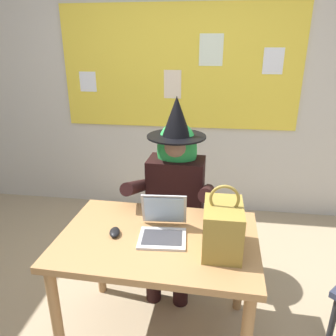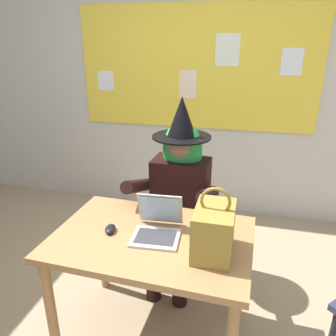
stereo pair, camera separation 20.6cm
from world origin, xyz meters
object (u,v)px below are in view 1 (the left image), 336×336
object	(u,v)px
desk_main	(158,252)
person_costumed	(175,185)
computer_mouse	(115,232)
laptop	(163,227)
chair_at_desk	(177,211)
handbag	(223,227)

from	to	relation	value
desk_main	person_costumed	size ratio (longest dim) A/B	0.80
desk_main	computer_mouse	bearing A→B (deg)	-176.04
desk_main	laptop	xyz separation A→B (m)	(0.03, 0.03, 0.15)
laptop	computer_mouse	xyz separation A→B (m)	(-0.28, -0.04, -0.03)
chair_at_desk	laptop	distance (m)	0.77
person_costumed	handbag	xyz separation A→B (m)	(0.34, -0.69, 0.08)
laptop	computer_mouse	bearing A→B (deg)	-175.33
handbag	computer_mouse	bearing A→B (deg)	174.83
person_costumed	laptop	bearing A→B (deg)	2.90
chair_at_desk	laptop	bearing A→B (deg)	-0.07
laptop	handbag	world-z (taller)	handbag
desk_main	handbag	world-z (taller)	handbag
desk_main	laptop	world-z (taller)	laptop
laptop	handbag	bearing A→B (deg)	-21.07
chair_at_desk	handbag	size ratio (longest dim) A/B	2.41
chair_at_desk	laptop	xyz separation A→B (m)	(0.00, -0.72, 0.28)
computer_mouse	chair_at_desk	bearing A→B (deg)	57.32
desk_main	computer_mouse	xyz separation A→B (m)	(-0.25, -0.02, 0.12)
laptop	desk_main	bearing A→B (deg)	-138.55
laptop	chair_at_desk	bearing A→B (deg)	85.81
computer_mouse	laptop	bearing A→B (deg)	-3.81
computer_mouse	handbag	bearing A→B (deg)	-18.09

